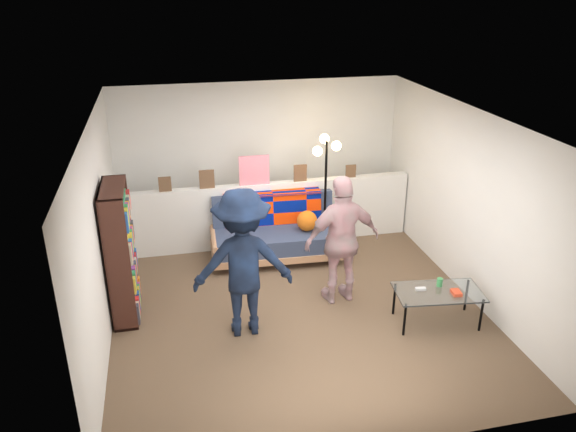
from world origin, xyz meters
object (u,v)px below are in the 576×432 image
at_px(floor_lamp, 326,170).
at_px(person_right, 342,240).
at_px(bookshelf, 121,257).
at_px(person_left, 243,263).
at_px(coffee_table, 439,293).
at_px(futon_sofa, 277,233).

relative_size(floor_lamp, person_right, 1.05).
xyz_separation_m(bookshelf, person_left, (1.37, -0.68, 0.11)).
bearing_deg(coffee_table, futon_sofa, 125.63).
height_order(futon_sofa, floor_lamp, floor_lamp).
bearing_deg(futon_sofa, person_right, -67.80).
height_order(floor_lamp, person_left, same).
height_order(coffee_table, floor_lamp, floor_lamp).
distance_m(coffee_table, floor_lamp, 2.53).
xyz_separation_m(person_left, person_right, (1.31, 0.41, -0.05)).
xyz_separation_m(futon_sofa, bookshelf, (-2.12, -1.10, 0.40)).
bearing_deg(person_right, coffee_table, 135.16).
xyz_separation_m(futon_sofa, coffee_table, (1.53, -2.13, 0.02)).
bearing_deg(coffee_table, bookshelf, 164.21).
distance_m(futon_sofa, person_left, 1.99).
relative_size(bookshelf, person_right, 0.99).
xyz_separation_m(bookshelf, floor_lamp, (2.89, 1.23, 0.48)).
xyz_separation_m(coffee_table, person_left, (-2.28, 0.35, 0.49)).
relative_size(futon_sofa, floor_lamp, 1.09).
xyz_separation_m(futon_sofa, person_right, (0.56, -1.36, 0.46)).
distance_m(floor_lamp, person_left, 2.46).
bearing_deg(bookshelf, coffee_table, -15.79).
relative_size(bookshelf, coffee_table, 1.55).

